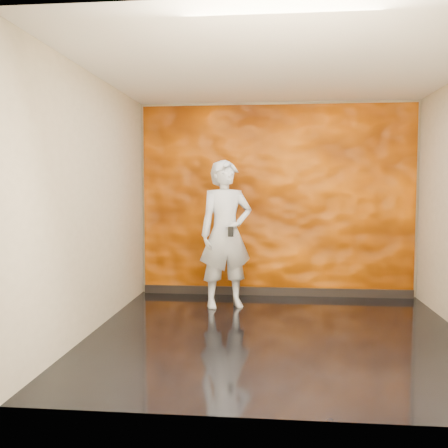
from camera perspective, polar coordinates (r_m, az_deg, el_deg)
room at (r=5.30m, az=6.15°, el=2.29°), size 4.02×4.02×2.81m
feature_wall at (r=7.26m, az=6.02°, el=2.64°), size 3.90×0.06×2.75m
baseboard at (r=7.38m, az=5.94°, el=-7.67°), size 3.90×0.04×0.12m
man at (r=6.54m, az=0.21°, el=-1.14°), size 0.82×0.69×1.93m
phone at (r=6.27m, az=0.77°, el=-0.88°), size 0.07×0.03×0.13m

